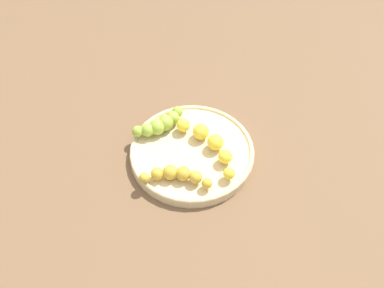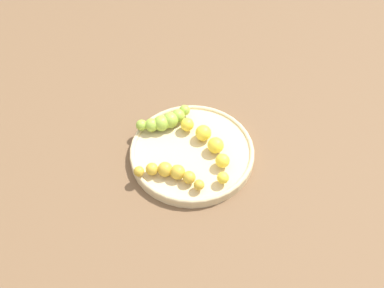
# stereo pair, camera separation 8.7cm
# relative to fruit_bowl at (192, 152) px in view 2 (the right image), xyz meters

# --- Properties ---
(ground_plane) EXTENTS (2.40, 2.40, 0.00)m
(ground_plane) POSITION_rel_fruit_bowl_xyz_m (0.00, 0.00, -0.01)
(ground_plane) COLOR brown
(fruit_bowl) EXTENTS (0.26, 0.26, 0.02)m
(fruit_bowl) POSITION_rel_fruit_bowl_xyz_m (0.00, 0.00, 0.00)
(fruit_bowl) COLOR #D1B784
(fruit_bowl) RESTS_ON ground_plane
(banana_yellow) EXTENTS (0.08, 0.20, 0.03)m
(banana_yellow) POSITION_rel_fruit_bowl_xyz_m (-0.03, 0.01, 0.02)
(banana_yellow) COLOR yellow
(banana_yellow) RESTS_ON fruit_bowl
(banana_green) EXTENTS (0.12, 0.06, 0.03)m
(banana_green) POSITION_rel_fruit_bowl_xyz_m (-0.01, -0.09, 0.02)
(banana_green) COLOR #8CAD38
(banana_green) RESTS_ON fruit_bowl
(banana_spotted) EXTENTS (0.08, 0.12, 0.03)m
(banana_spotted) POSITION_rel_fruit_bowl_xyz_m (0.08, 0.02, 0.02)
(banana_spotted) COLOR gold
(banana_spotted) RESTS_ON fruit_bowl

